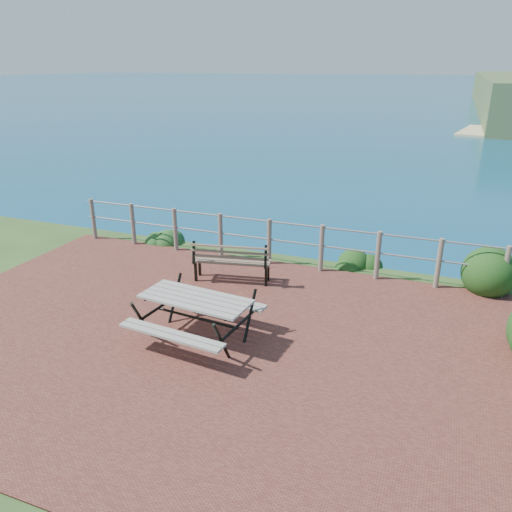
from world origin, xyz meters
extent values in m
cube|color=brown|center=(0.00, 0.00, 0.00)|extent=(10.00, 7.00, 0.12)
plane|color=#135572|center=(0.00, 200.00, 0.00)|extent=(1200.00, 1200.00, 0.00)
cylinder|color=#6B5B4C|center=(-4.60, 3.35, 0.52)|extent=(0.10, 0.10, 1.00)
cylinder|color=#6B5B4C|center=(-3.45, 3.35, 0.52)|extent=(0.10, 0.10, 1.00)
cylinder|color=#6B5B4C|center=(-2.30, 3.35, 0.52)|extent=(0.10, 0.10, 1.00)
cylinder|color=#6B5B4C|center=(-1.15, 3.35, 0.52)|extent=(0.10, 0.10, 1.00)
cylinder|color=#6B5B4C|center=(0.00, 3.35, 0.52)|extent=(0.10, 0.10, 1.00)
cylinder|color=#6B5B4C|center=(1.15, 3.35, 0.52)|extent=(0.10, 0.10, 1.00)
cylinder|color=#6B5B4C|center=(2.30, 3.35, 0.52)|extent=(0.10, 0.10, 1.00)
cylinder|color=#6B5B4C|center=(3.45, 3.35, 0.52)|extent=(0.10, 0.10, 1.00)
cylinder|color=#6B5B4C|center=(4.60, 3.35, 0.52)|extent=(0.10, 0.10, 1.00)
cylinder|color=slate|center=(0.00, 3.35, 0.97)|extent=(9.40, 0.04, 0.04)
cylinder|color=slate|center=(0.00, 3.35, 0.57)|extent=(9.40, 0.04, 0.04)
cube|color=gray|center=(0.03, -0.07, 0.72)|extent=(1.77, 0.86, 0.04)
cube|color=gray|center=(0.03, -0.07, 0.44)|extent=(1.73, 0.41, 0.04)
cube|color=gray|center=(0.03, -0.07, 0.44)|extent=(1.73, 0.41, 0.04)
cylinder|color=black|center=(0.03, -0.07, 0.39)|extent=(1.47, 0.18, 0.04)
cube|color=brown|center=(-0.37, 2.21, 0.44)|extent=(1.58, 0.68, 0.03)
cube|color=brown|center=(-0.37, 2.21, 0.71)|extent=(1.52, 0.42, 0.35)
cube|color=black|center=(-0.37, 2.21, 0.23)|extent=(0.06, 0.07, 0.42)
cube|color=black|center=(-0.37, 2.21, 0.23)|extent=(0.06, 0.07, 0.42)
cube|color=black|center=(-0.37, 2.21, 0.23)|extent=(0.06, 0.07, 0.42)
cube|color=black|center=(-0.37, 2.21, 0.23)|extent=(0.06, 0.07, 0.42)
ellipsoid|color=#1B3A12|center=(4.60, 3.55, 0.00)|extent=(1.05, 1.05, 1.50)
ellipsoid|color=#1E5121|center=(-2.83, 3.77, 0.00)|extent=(0.79, 0.79, 0.54)
ellipsoid|color=#1B3A12|center=(1.82, 3.89, 0.00)|extent=(0.78, 0.78, 0.53)
camera|label=1|loc=(3.39, -6.15, 4.09)|focal=35.00mm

